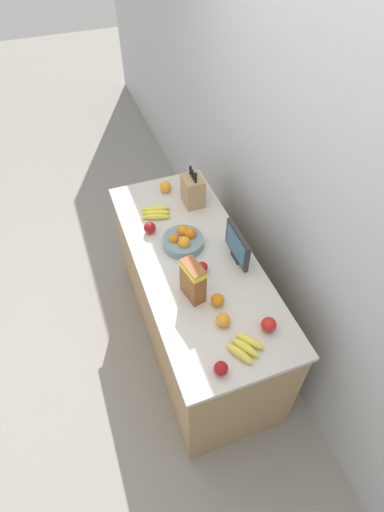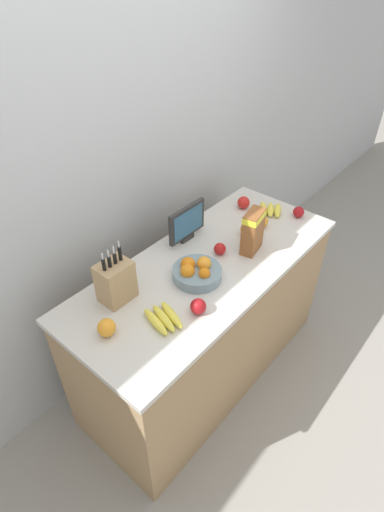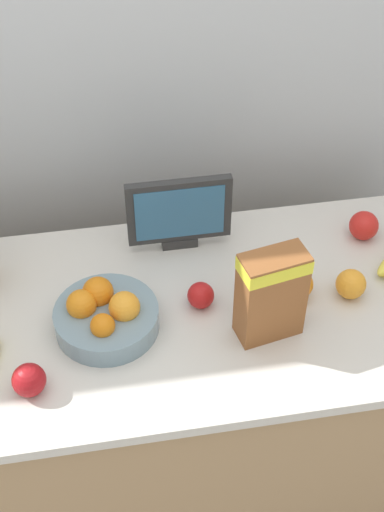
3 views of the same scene
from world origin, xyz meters
The scene contains 16 objects.
ground_plane centered at (0.00, 0.00, 0.00)m, with size 14.00×14.00×0.00m, color gray.
wall_back centered at (0.00, 0.57, 1.30)m, with size 9.00×0.06×2.60m.
counter centered at (0.00, 0.00, 0.46)m, with size 1.70×0.71×0.91m.
knife_block centered at (-0.50, 0.17, 1.02)m, with size 0.16×0.13×0.32m.
small_monitor centered at (0.09, 0.23, 1.04)m, with size 0.28×0.03×0.22m.
cereal_box centered at (0.26, -0.11, 1.05)m, with size 0.17×0.11×0.25m.
fruit_bowl centered at (-0.13, -0.03, 0.96)m, with size 0.26×0.26×0.11m.
banana_bunch_left centered at (-0.46, -0.11, 0.93)m, with size 0.17×0.22×0.04m.
banana_bunch_right centered at (0.68, 0.02, 0.94)m, with size 0.21×0.21×0.04m.
apple_rightmost centered at (0.75, -0.14, 0.95)m, with size 0.07×0.07×0.07m, color #A31419.
apple_near_bananas centered at (0.61, 0.19, 0.96)m, with size 0.08×0.08×0.08m, color red.
apple_front centered at (0.11, 0.01, 0.95)m, with size 0.07×0.07×0.07m, color red.
apple_by_knife_block centered at (-0.32, -0.19, 0.95)m, with size 0.08×0.08×0.08m, color #A31419.
orange_by_cereal centered at (0.50, -0.02, 0.95)m, with size 0.08×0.08×0.08m, color orange.
orange_front_right centered at (-0.68, 0.03, 0.96)m, with size 0.08×0.08×0.08m, color orange.
orange_mid_right centered at (0.37, 0.00, 0.95)m, with size 0.07×0.07×0.07m, color orange.
Camera 1 is at (1.54, -0.58, 2.74)m, focal length 28.00 mm.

